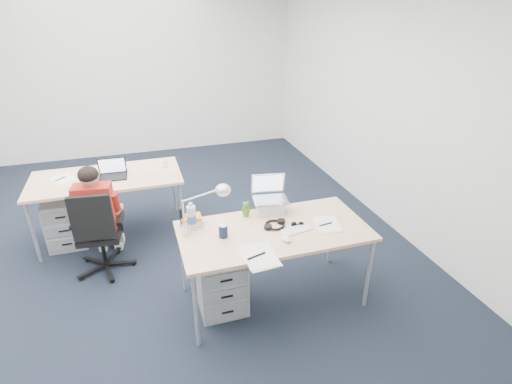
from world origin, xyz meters
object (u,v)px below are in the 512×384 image
Objects in this scene: office_chair at (102,248)px; seated_person at (100,214)px; sunglasses at (298,225)px; can_koozie at (223,231)px; drawer_pedestal_near at (220,278)px; bear_figurine at (246,209)px; book_stack at (192,221)px; far_cup at (165,163)px; desk_lamp at (199,209)px; water_bottle at (191,216)px; wireless_keyboard at (297,230)px; silver_laptop at (270,196)px; computer_mouse at (286,239)px; desk_far at (107,181)px; drawer_pedestal_far at (67,220)px; desk_near at (274,234)px; headphones at (275,224)px; dark_laptop at (112,169)px; cordless_phone at (183,217)px.

seated_person reaches higher than office_chair.
can_koozie is at bearing -165.04° from sunglasses.
bear_figurine reaches higher than drawer_pedestal_near.
far_cup reaches higher than book_stack.
bear_figurine is 0.34× the size of desk_lamp.
seated_person reaches higher than water_bottle.
office_chair is 3.44× the size of wireless_keyboard.
silver_laptop is 1.23× the size of wireless_keyboard.
sunglasses is at bearing 36.16° from computer_mouse.
computer_mouse is (1.42, -1.80, 0.06)m from desk_far.
book_stack is 1.41m from far_cup.
water_bottle is at bearing -48.56° from drawer_pedestal_far.
desk_far is 1.58m from water_bottle.
office_chair is 7.69× the size of can_koozie.
desk_near is 3.74× the size of desk_lamp.
desk_far is (-1.38, 1.61, 0.00)m from desk_near.
seated_person is 4.98× the size of headphones.
headphones is at bearing 4.31° from can_koozie.
far_cup is at bearing 8.04° from desk_far.
seated_person is 1.21m from water_bottle.
drawer_pedestal_near is 5.28× the size of computer_mouse.
silver_laptop is (1.94, -1.28, 0.62)m from drawer_pedestal_far.
dark_laptop reaches higher than drawer_pedestal_near.
silver_laptop is at bearing -10.72° from bear_figurine.
cordless_phone is at bearing -48.73° from drawer_pedestal_far.
drawer_pedestal_far is 1.92m from water_bottle.
desk_far is 2.10m from headphones.
desk_far is at bearing 120.78° from can_koozie.
cordless_phone is (-0.29, 0.27, 0.03)m from can_koozie.
computer_mouse reaches higher than drawer_pedestal_far.
desk_far reaches higher than drawer_pedestal_near.
silver_laptop reaches higher than computer_mouse.
book_stack is at bearing -60.03° from dark_laptop.
seated_person is at bearing 143.04° from cordless_phone.
can_koozie is 0.39m from bear_figurine.
drawer_pedestal_near is 2.99× the size of book_stack.
office_chair is 3.11× the size of dark_laptop.
computer_mouse is 0.53m from bear_figurine.
drawer_pedestal_near is 4.61× the size of can_koozie.
drawer_pedestal_near and drawer_pedestal_far have the same top height.
office_chair is at bearing 167.50° from silver_laptop.
dark_laptop is at bearing 116.05° from water_bottle.
water_bottle is at bearing -177.68° from sunglasses.
desk_near is at bearing -75.53° from bear_figurine.
office_chair reaches higher than desk_far.
drawer_pedestal_near is at bearing -59.33° from desk_far.
bear_figurine reaches higher than computer_mouse.
office_chair is at bearing -133.18° from far_cup.
far_cup is at bearing 5.42° from drawer_pedestal_far.
book_stack is at bearing -86.60° from far_cup.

